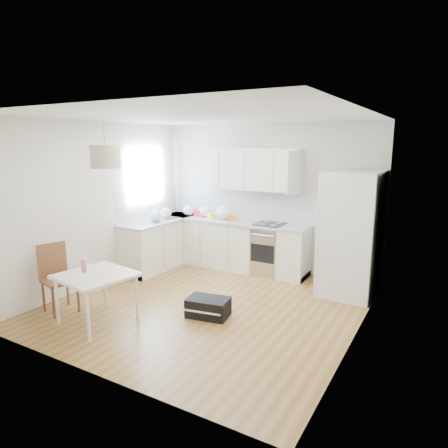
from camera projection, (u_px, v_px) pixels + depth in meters
name	position (u px, v px, depth m)	size (l,w,h in m)	color
floor	(207.00, 305.00, 5.88)	(4.20, 4.20, 0.00)	brown
ceiling	(205.00, 116.00, 5.35)	(4.20, 4.20, 0.00)	white
wall_back	(267.00, 198.00, 7.40)	(4.20, 4.20, 0.00)	beige
wall_left	(100.00, 204.00, 6.64)	(4.20, 4.20, 0.00)	beige
wall_right	(360.00, 231.00, 4.59)	(4.20, 4.20, 0.00)	beige
window_glassblock	(145.00, 175.00, 7.53)	(0.02, 1.00, 1.00)	#BFE0F9
cabinets_back	(231.00, 245.00, 7.62)	(3.00, 0.60, 0.88)	white
cabinets_left	(161.00, 244.00, 7.69)	(0.60, 1.80, 0.88)	white
counter_back	(231.00, 221.00, 7.52)	(3.02, 0.64, 0.04)	#A4A6A8
counter_left	(160.00, 220.00, 7.60)	(0.64, 1.82, 0.04)	#A4A6A8
backsplash_back	(238.00, 203.00, 7.71)	(3.00, 0.01, 0.58)	silver
backsplash_left	(148.00, 203.00, 7.68)	(0.01, 1.80, 0.58)	silver
upper_cabinets	(256.00, 170.00, 7.23)	(1.70, 0.32, 0.75)	white
range_oven	(269.00, 250.00, 7.22)	(0.50, 0.61, 0.88)	silver
sink	(159.00, 220.00, 7.56)	(0.50, 0.80, 0.16)	silver
refrigerator	(353.00, 234.00, 6.17)	(0.91, 0.97, 1.94)	silver
dining_table	(96.00, 279.00, 5.17)	(0.99, 0.99, 0.68)	beige
dining_chair	(59.00, 279.00, 5.56)	(0.41, 0.41, 0.96)	#452714
drink_bottle	(84.00, 264.00, 5.22)	(0.06, 0.06, 0.21)	#D93C7F
gym_bag	(208.00, 307.00, 5.48)	(0.56, 0.37, 0.26)	black
pendant_lamp	(105.00, 157.00, 4.90)	(0.36, 0.36, 0.28)	#B4A68A
grocery_bag_a	(188.00, 211.00, 7.97)	(0.23, 0.19, 0.20)	white
grocery_bag_b	(205.00, 211.00, 7.84)	(0.24, 0.21, 0.22)	white
grocery_bag_c	(224.00, 212.00, 7.57)	(0.30, 0.26, 0.27)	white
grocery_bag_d	(166.00, 213.00, 7.72)	(0.23, 0.19, 0.20)	white
grocery_bag_e	(156.00, 216.00, 7.40)	(0.23, 0.20, 0.21)	white
snack_orange	(233.00, 218.00, 7.46)	(0.15, 0.09, 0.10)	orange
snack_yellow	(211.00, 215.00, 7.71)	(0.16, 0.10, 0.11)	yellow
snack_red	(199.00, 214.00, 7.87)	(0.18, 0.11, 0.12)	red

